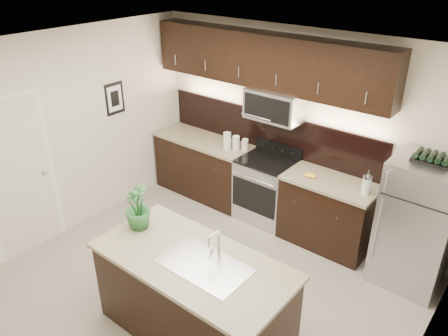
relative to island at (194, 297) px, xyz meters
The scene contains 12 objects.
ground 0.82m from the island, 125.67° to the left, with size 4.50×4.50×0.00m, color gray.
room_walls 1.42m from the island, 134.72° to the left, with size 4.52×4.02×2.71m.
counter_run 2.39m from the island, 110.73° to the left, with size 3.51×0.65×0.94m.
upper_fixtures 3.02m from the island, 108.99° to the left, with size 3.49×0.40×1.66m.
island is the anchor object (origin of this frame).
sink_faucet 0.51m from the island, ahead, with size 0.84×0.50×0.28m.
refrigerator 2.61m from the island, 57.02° to the left, with size 0.75×0.68×1.56m, color #B2B2B7.
wine_rack 2.83m from the island, 57.02° to the left, with size 0.38×0.24×0.09m.
plant 1.06m from the island, behind, with size 0.27×0.27×0.48m, color #225626.
canisters 2.60m from the island, 118.72° to the left, with size 0.34×0.21×0.24m.
french_press 2.39m from the island, 70.33° to the left, with size 0.11×0.11×0.31m.
bananas 2.21m from the island, 89.26° to the left, with size 0.16×0.12×0.05m, color yellow.
Camera 1 is at (2.66, -2.90, 3.56)m, focal length 35.00 mm.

